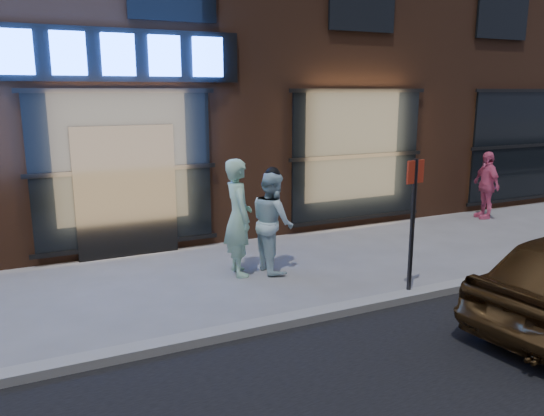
{
  "coord_description": "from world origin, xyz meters",
  "views": [
    {
      "loc": [
        -1.61,
        -5.74,
        3.01
      ],
      "look_at": [
        1.84,
        1.6,
        1.2
      ],
      "focal_mm": 35.0,
      "sensor_mm": 36.0,
      "label": 1
    }
  ],
  "objects": [
    {
      "name": "passerby",
      "position": [
        8.28,
        3.33,
        0.8
      ],
      "size": [
        0.61,
        1.01,
        1.6
      ],
      "primitive_type": "imported",
      "rotation": [
        0.0,
        0.0,
        -1.82
      ],
      "color": "#EC618D",
      "rests_on": "ground"
    },
    {
      "name": "curb",
      "position": [
        0.0,
        0.0,
        0.06
      ],
      "size": [
        60.0,
        0.25,
        0.12
      ],
      "primitive_type": "cube",
      "color": "gray",
      "rests_on": "ground"
    },
    {
      "name": "man_cap",
      "position": [
        2.06,
        2.05,
        0.85
      ],
      "size": [
        0.67,
        0.85,
        1.7
      ],
      "primitive_type": "imported",
      "rotation": [
        0.0,
        0.0,
        1.54
      ],
      "color": "silver",
      "rests_on": "ground"
    },
    {
      "name": "ground",
      "position": [
        0.0,
        0.0,
        0.0
      ],
      "size": [
        90.0,
        90.0,
        0.0
      ],
      "primitive_type": "plane",
      "color": "slate",
      "rests_on": "ground"
    },
    {
      "name": "sign_post",
      "position": [
        3.37,
        0.1,
        1.25
      ],
      "size": [
        0.33,
        0.08,
        2.07
      ],
      "rotation": [
        0.0,
        0.0,
        0.16
      ],
      "color": "#262628",
      "rests_on": "ground"
    },
    {
      "name": "man_bowtie",
      "position": [
        1.47,
        2.13,
        0.97
      ],
      "size": [
        0.52,
        0.74,
        1.94
      ],
      "primitive_type": "imported",
      "rotation": [
        0.0,
        0.0,
        1.49
      ],
      "color": "#AEE5C1",
      "rests_on": "ground"
    }
  ]
}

